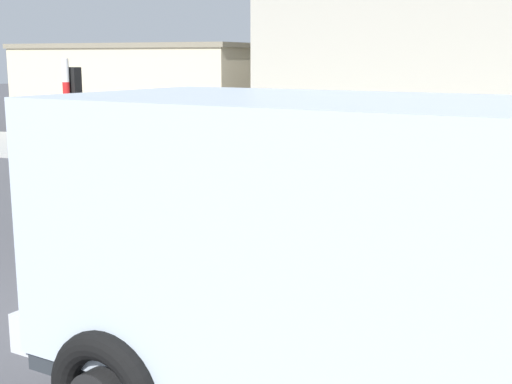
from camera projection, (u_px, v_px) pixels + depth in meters
The scene contains 9 objects.
ground_plane at pixel (117, 312), 8.96m from camera, with size 120.00×120.00×0.00m, color #4C4C51.
sidewalk_far at pixel (375, 168), 20.12m from camera, with size 80.00×5.00×0.16m, color #ADADA8.
truck_foreground at pixel (355, 252), 5.64m from camera, with size 5.65×3.25×2.90m.
cyclist at pixel (138, 217), 10.43m from camera, with size 1.67×0.65×1.72m.
traffic_light_pole at pixel (71, 124), 12.18m from camera, with size 0.24×0.43×3.20m.
car_red_near at pixel (368, 181), 13.77m from camera, with size 4.27×2.52×1.60m.
pedestrian_near_kerb at pixel (152, 156), 17.08m from camera, with size 0.34×0.22×1.62m.
building_corner_left at pixel (157, 87), 31.66m from camera, with size 10.70×7.64×3.79m.
building_mid_block at pixel (439, 57), 24.89m from camera, with size 12.08×6.66×6.43m.
Camera 1 is at (5.18, -6.98, 3.22)m, focal length 48.96 mm.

